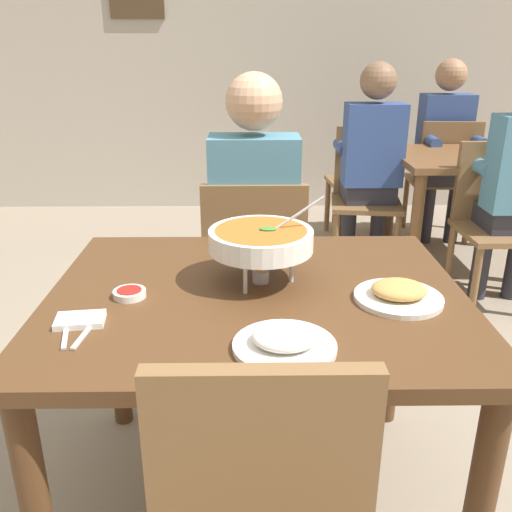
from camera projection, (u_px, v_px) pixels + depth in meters
ground_plane at (257, 497)px, 1.82m from camera, size 16.00×16.00×0.00m
cafe_rear_partition at (251, 31)px, 4.59m from camera, size 10.00×0.10×3.00m
dining_table_main at (257, 326)px, 1.59m from camera, size 1.17×0.95×0.75m
chair_diner_main at (254, 268)px, 2.34m from camera, size 0.44×0.44×0.90m
diner_main at (254, 213)px, 2.29m from camera, size 0.40×0.45×1.31m
curry_bowl at (261, 240)px, 1.57m from camera, size 0.33×0.30×0.26m
rice_plate at (285, 342)px, 1.25m from camera, size 0.24×0.24×0.06m
appetizer_plate at (399, 294)px, 1.49m from camera, size 0.24×0.24×0.06m
sauce_dish at (130, 293)px, 1.51m from camera, size 0.09×0.09×0.02m
napkin_folded at (80, 320)px, 1.37m from camera, size 0.13×0.09×0.02m
fork_utensil at (66, 331)px, 1.33m from camera, size 0.05×0.17×0.01m
spoon_utensil at (87, 331)px, 1.33m from camera, size 0.03×0.17×0.01m
dining_table_far at (473, 176)px, 3.50m from camera, size 1.00×0.80×0.75m
chair_bg_left at (496, 214)px, 3.08m from camera, size 0.45×0.45×0.90m
chair_bg_middle at (366, 189)px, 3.62m from camera, size 0.49×0.49×0.90m
chair_bg_right at (443, 174)px, 4.04m from camera, size 0.46×0.46×0.90m
chair_bg_corner at (372, 172)px, 4.08m from camera, size 0.47×0.47×0.90m
patron_bg_middle at (371, 156)px, 3.46m from camera, size 0.40×0.45×1.31m
patron_bg_right at (445, 141)px, 3.98m from camera, size 0.40×0.45×1.31m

